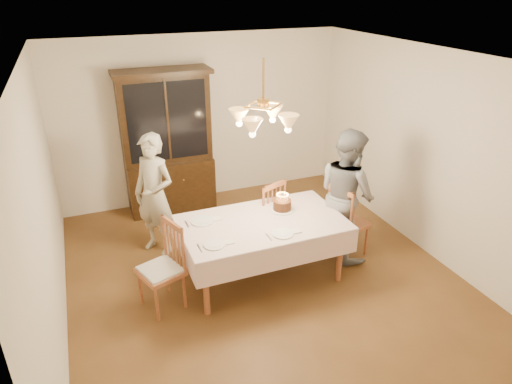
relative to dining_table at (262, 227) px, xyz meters
name	(u,v)px	position (x,y,z in m)	size (l,w,h in m)	color
ground	(262,275)	(0.00, 0.00, -0.68)	(5.00, 5.00, 0.00)	#583719
room_shell	(263,155)	(0.00, 0.00, 0.90)	(5.00, 5.00, 5.00)	white
dining_table	(262,227)	(0.00, 0.00, 0.00)	(1.90, 1.10, 0.76)	brown
china_hutch	(167,145)	(-0.61, 2.25, 0.36)	(1.38, 0.54, 2.16)	black
chair_far_side	(264,218)	(0.28, 0.61, -0.24)	(0.56, 0.55, 1.00)	brown
chair_left_end	(161,271)	(-1.23, -0.11, -0.23)	(0.54, 0.55, 1.00)	brown
chair_right_end	(348,224)	(1.22, 0.06, -0.24)	(0.52, 0.54, 1.00)	brown
elderly_woman	(155,195)	(-1.05, 1.07, 0.13)	(0.59, 0.39, 1.62)	beige
adult_in_grey	(347,194)	(1.20, 0.11, 0.17)	(0.83, 0.64, 1.70)	slate
birthday_cake	(282,205)	(0.33, 0.18, 0.14)	(0.30, 0.30, 0.22)	white
place_setting_near_left	(216,244)	(-0.65, -0.29, 0.08)	(0.38, 0.23, 0.02)	white
place_setting_near_right	(284,233)	(0.11, -0.35, 0.08)	(0.39, 0.24, 0.02)	white
place_setting_far_left	(203,221)	(-0.64, 0.26, 0.08)	(0.42, 0.27, 0.02)	white
chandelier	(263,120)	(0.00, 0.00, 1.29)	(0.62, 0.62, 0.73)	#BF8C3F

